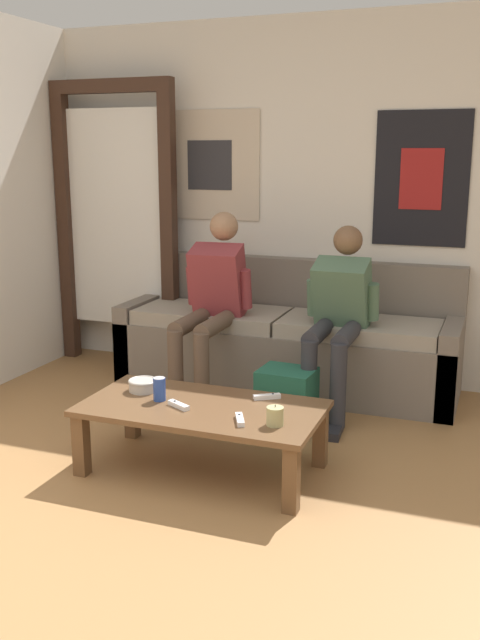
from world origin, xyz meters
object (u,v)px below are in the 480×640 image
drink_can_blue (159,389)px  game_controller_near_right (240,420)px  pillar_candle (275,416)px  game_controller_far_center (179,405)px  person_seated_adult (212,298)px  ceramic_bowl (143,384)px  backpack (286,401)px  coffee_table (202,415)px  couch (287,344)px  person_seated_teen (338,312)px  game_controller_near_left (267,397)px

drink_can_blue → game_controller_near_right: size_ratio=0.86×
pillar_candle → game_controller_far_center: size_ratio=0.72×
person_seated_adult → ceramic_bowl: person_seated_adult is taller
backpack → coffee_table: bearing=-109.0°
person_seated_adult → drink_can_blue: size_ratio=9.95×
couch → game_controller_far_center: 1.55m
person_seated_adult → drink_can_blue: person_seated_adult is taller
person_seated_adult → person_seated_teen: 0.86m
coffee_table → pillar_candle: size_ratio=11.98×
coffee_table → ceramic_bowl: (-0.39, 0.10, 0.09)m
backpack → game_controller_far_center: size_ratio=2.58×
person_seated_teen → game_controller_far_center: 1.34m
couch → person_seated_adult: 0.67m
couch → ceramic_bowl: bearing=-106.1°
person_seated_adult → game_controller_near_left: person_seated_adult is taller
person_seated_adult → game_controller_near_left: 1.17m
couch → pillar_candle: bearing=-75.0°
couch → game_controller_near_right: bearing=-81.0°
pillar_candle → coffee_table: bearing=163.8°
coffee_table → person_seated_teen: (0.45, 1.12, 0.35)m
person_seated_teen → backpack: (-0.21, -0.42, -0.47)m
coffee_table → person_seated_adult: size_ratio=1.00×
ceramic_bowl → game_controller_near_right: size_ratio=1.12×
game_controller_far_center → person_seated_teen: bearing=65.3°
person_seated_adult → game_controller_near_right: bearing=-61.8°
game_controller_far_center → coffee_table: bearing=34.7°
couch → person_seated_adult: size_ratio=1.92×
person_seated_teen → game_controller_near_right: size_ratio=8.11×
ceramic_bowl → game_controller_near_left: 0.69m
game_controller_near_right → drink_can_blue: bearing=164.5°
couch → coffee_table: (-0.01, -1.48, -0.00)m
coffee_table → pillar_candle: (0.44, -0.13, 0.10)m
game_controller_far_center → person_seated_adult: bearing=104.7°
ceramic_bowl → pillar_candle: size_ratio=1.57×
ceramic_bowl → game_controller_near_right: bearing=-20.3°
person_seated_adult → ceramic_bowl: size_ratio=7.61×
game_controller_near_left → coffee_table: bearing=-142.9°
ceramic_bowl → game_controller_near_left: ceramic_bowl is taller
coffee_table → ceramic_bowl: bearing=166.1°
game_controller_near_left → game_controller_near_right: 0.36m
drink_can_blue → game_controller_near_left: size_ratio=0.89×
pillar_candle → ceramic_bowl: bearing=164.9°
coffee_table → pillar_candle: 0.47m
game_controller_near_left → game_controller_far_center: same height
ceramic_bowl → game_controller_near_right: (0.66, -0.24, -0.02)m
pillar_candle → game_controller_near_right: bearing=-173.9°
game_controller_near_left → game_controller_far_center: size_ratio=0.97×
couch → backpack: couch is taller
couch → person_seated_teen: 0.67m
person_seated_adult → person_seated_teen: bearing=0.7°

